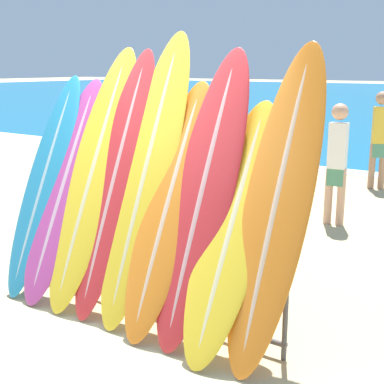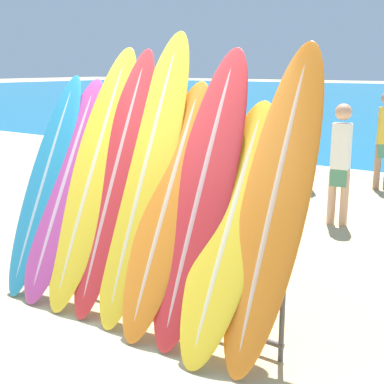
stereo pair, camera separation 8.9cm
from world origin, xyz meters
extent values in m
plane|color=tan|center=(0.00, 0.00, 0.00)|extent=(160.00, 160.00, 0.00)
cube|color=white|center=(0.00, 7.80, 0.01)|extent=(120.00, 0.60, 0.01)
cylinder|color=#47474C|center=(-1.00, 0.39, 0.46)|extent=(0.04, 0.04, 0.92)
cylinder|color=#47474C|center=(1.73, 0.39, 0.46)|extent=(0.04, 0.04, 0.92)
cylinder|color=#47474C|center=(0.37, 0.39, 0.90)|extent=(2.76, 0.04, 0.04)
cylinder|color=#47474C|center=(0.37, 0.39, 0.12)|extent=(2.76, 0.04, 0.04)
ellipsoid|color=teal|center=(-0.83, 0.41, 1.02)|extent=(0.48, 1.01, 2.05)
ellipsoid|color=#98BACC|center=(-0.83, 0.41, 1.02)|extent=(0.09, 0.98, 1.97)
ellipsoid|color=#B23D8E|center=(-0.55, 0.41, 1.01)|extent=(0.56, 1.04, 2.02)
ellipsoid|color=#CAA1BE|center=(-0.55, 0.41, 1.01)|extent=(0.10, 1.00, 1.94)
ellipsoid|color=yellow|center=(-0.23, 0.47, 1.16)|extent=(0.58, 1.14, 2.31)
ellipsoid|color=beige|center=(-0.23, 0.47, 1.16)|extent=(0.10, 1.11, 2.23)
ellipsoid|color=red|center=(0.04, 0.46, 1.15)|extent=(0.49, 1.05, 2.29)
ellipsoid|color=#D19A9C|center=(0.04, 0.46, 1.15)|extent=(0.09, 1.02, 2.20)
ellipsoid|color=yellow|center=(0.36, 0.49, 1.22)|extent=(0.55, 1.11, 2.44)
ellipsoid|color=beige|center=(0.36, 0.49, 1.22)|extent=(0.10, 1.08, 2.34)
ellipsoid|color=orange|center=(0.67, 0.40, 1.01)|extent=(0.52, 1.06, 2.02)
ellipsoid|color=beige|center=(0.67, 0.40, 1.01)|extent=(0.09, 1.03, 1.94)
ellipsoid|color=red|center=(0.96, 0.46, 1.14)|extent=(0.54, 1.10, 2.29)
ellipsoid|color=#D19A9C|center=(0.96, 0.46, 1.14)|extent=(0.10, 1.07, 2.20)
ellipsoid|color=yellow|center=(1.27, 0.38, 0.94)|extent=(0.54, 1.08, 1.88)
ellipsoid|color=beige|center=(1.27, 0.38, 0.94)|extent=(0.10, 1.04, 1.81)
ellipsoid|color=orange|center=(1.59, 0.47, 1.16)|extent=(0.52, 1.11, 2.32)
ellipsoid|color=beige|center=(1.59, 0.47, 1.16)|extent=(0.09, 1.07, 2.24)
cylinder|color=#846047|center=(-0.55, 5.95, 0.42)|extent=(0.12, 0.12, 0.84)
cylinder|color=#846047|center=(-0.38, 5.88, 0.42)|extent=(0.12, 0.12, 0.84)
cube|color=#CC4C3D|center=(-0.47, 5.92, 0.71)|extent=(0.27, 0.23, 0.25)
cube|color=#DB3842|center=(-0.47, 5.92, 1.16)|extent=(0.30, 0.25, 0.65)
sphere|color=#846047|center=(-0.47, 5.92, 1.65)|extent=(0.24, 0.24, 0.24)
cylinder|color=tan|center=(0.73, 3.99, 0.39)|extent=(0.11, 0.11, 0.78)
cylinder|color=tan|center=(0.90, 4.01, 0.39)|extent=(0.11, 0.11, 0.78)
cube|color=#478466|center=(0.82, 4.00, 0.67)|extent=(0.23, 0.16, 0.23)
cube|color=white|center=(0.82, 4.00, 1.09)|extent=(0.25, 0.17, 0.61)
sphere|color=tan|center=(0.82, 4.00, 1.54)|extent=(0.22, 0.22, 0.22)
cylinder|color=#A87A5B|center=(0.60, 6.53, 0.41)|extent=(0.11, 0.11, 0.81)
cube|color=#478466|center=(0.68, 6.57, 0.69)|extent=(0.27, 0.23, 0.24)
camera|label=1|loc=(3.16, -2.95, 2.12)|focal=50.00mm
camera|label=2|loc=(3.24, -2.90, 2.12)|focal=50.00mm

